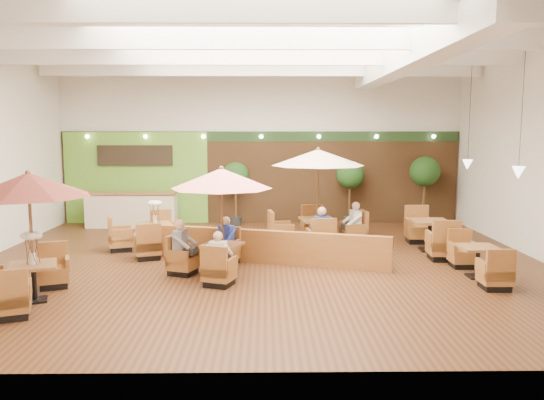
{
  "coord_description": "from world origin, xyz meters",
  "views": [
    {
      "loc": [
        0.11,
        -12.76,
        3.2
      ],
      "look_at": [
        0.3,
        0.5,
        1.5
      ],
      "focal_mm": 35.0,
      "sensor_mm": 36.0,
      "label": 1
    }
  ],
  "objects_px": {
    "diner_4": "(354,220)",
    "diner_1": "(225,235)",
    "diner_0": "(219,252)",
    "topiary_0": "(236,178)",
    "diner_3": "(321,226)",
    "booth_divider": "(270,247)",
    "table_2": "(318,180)",
    "topiary_2": "(425,174)",
    "table_1": "(219,196)",
    "table_5": "(430,236)",
    "table_0": "(27,208)",
    "table_3": "(146,234)",
    "diner_2": "(182,241)",
    "service_counter": "(132,210)",
    "topiary_1": "(350,177)",
    "table_4": "(478,262)"
  },
  "relations": [
    {
      "from": "diner_4",
      "to": "diner_1",
      "type": "bearing_deg",
      "value": 110.14
    },
    {
      "from": "diner_0",
      "to": "diner_4",
      "type": "bearing_deg",
      "value": 62.8
    },
    {
      "from": "topiary_0",
      "to": "diner_3",
      "type": "height_order",
      "value": "topiary_0"
    },
    {
      "from": "diner_1",
      "to": "booth_divider",
      "type": "bearing_deg",
      "value": -145.85
    },
    {
      "from": "table_2",
      "to": "topiary_2",
      "type": "bearing_deg",
      "value": 33.42
    },
    {
      "from": "table_1",
      "to": "diner_1",
      "type": "xyz_separation_m",
      "value": [
        0.06,
        0.9,
        -1.05
      ]
    },
    {
      "from": "topiary_0",
      "to": "table_5",
      "type": "bearing_deg",
      "value": -36.16
    },
    {
      "from": "table_2",
      "to": "topiary_0",
      "type": "bearing_deg",
      "value": 118.05
    },
    {
      "from": "table_0",
      "to": "diner_1",
      "type": "distance_m",
      "value": 4.58
    },
    {
      "from": "booth_divider",
      "to": "table_3",
      "type": "xyz_separation_m",
      "value": [
        -3.33,
        1.43,
        0.04
      ]
    },
    {
      "from": "booth_divider",
      "to": "diner_4",
      "type": "distance_m",
      "value": 3.04
    },
    {
      "from": "topiary_2",
      "to": "diner_1",
      "type": "xyz_separation_m",
      "value": [
        -6.46,
        -5.44,
        -1.04
      ]
    },
    {
      "from": "table_1",
      "to": "diner_0",
      "type": "bearing_deg",
      "value": -66.18
    },
    {
      "from": "table_1",
      "to": "diner_3",
      "type": "bearing_deg",
      "value": 56.78
    },
    {
      "from": "topiary_2",
      "to": "table_0",
      "type": "bearing_deg",
      "value": -140.43
    },
    {
      "from": "table_0",
      "to": "table_5",
      "type": "height_order",
      "value": "table_0"
    },
    {
      "from": "table_2",
      "to": "diner_2",
      "type": "height_order",
      "value": "table_2"
    },
    {
      "from": "service_counter",
      "to": "booth_divider",
      "type": "xyz_separation_m",
      "value": [
        4.63,
        -5.13,
        -0.17
      ]
    },
    {
      "from": "topiary_0",
      "to": "diner_2",
      "type": "relative_size",
      "value": 2.73
    },
    {
      "from": "table_1",
      "to": "diner_3",
      "type": "height_order",
      "value": "table_1"
    },
    {
      "from": "booth_divider",
      "to": "table_3",
      "type": "bearing_deg",
      "value": 173.31
    },
    {
      "from": "service_counter",
      "to": "topiary_2",
      "type": "relative_size",
      "value": 1.26
    },
    {
      "from": "service_counter",
      "to": "table_0",
      "type": "distance_m",
      "value": 8.11
    },
    {
      "from": "booth_divider",
      "to": "table_0",
      "type": "height_order",
      "value": "table_0"
    },
    {
      "from": "topiary_2",
      "to": "topiary_1",
      "type": "bearing_deg",
      "value": 180.0
    },
    {
      "from": "table_4",
      "to": "table_5",
      "type": "xyz_separation_m",
      "value": [
        -0.24,
        2.68,
        0.07
      ]
    },
    {
      "from": "service_counter",
      "to": "topiary_0",
      "type": "distance_m",
      "value": 3.68
    },
    {
      "from": "diner_1",
      "to": "diner_2",
      "type": "distance_m",
      "value": 1.27
    },
    {
      "from": "table_5",
      "to": "diner_1",
      "type": "distance_m",
      "value": 5.63
    },
    {
      "from": "table_4",
      "to": "diner_0",
      "type": "bearing_deg",
      "value": -173.74
    },
    {
      "from": "table_0",
      "to": "table_5",
      "type": "relative_size",
      "value": 0.92
    },
    {
      "from": "topiary_0",
      "to": "diner_3",
      "type": "xyz_separation_m",
      "value": [
        2.47,
        -4.49,
        -0.86
      ]
    },
    {
      "from": "table_3",
      "to": "topiary_2",
      "type": "xyz_separation_m",
      "value": [
        8.71,
        3.91,
        1.32
      ]
    },
    {
      "from": "table_4",
      "to": "diner_1",
      "type": "distance_m",
      "value": 5.82
    },
    {
      "from": "table_5",
      "to": "diner_4",
      "type": "distance_m",
      "value": 2.08
    },
    {
      "from": "diner_1",
      "to": "topiary_0",
      "type": "bearing_deg",
      "value": -61.17
    },
    {
      "from": "booth_divider",
      "to": "diner_0",
      "type": "distance_m",
      "value": 2.21
    },
    {
      "from": "service_counter",
      "to": "table_4",
      "type": "height_order",
      "value": "service_counter"
    },
    {
      "from": "table_1",
      "to": "topiary_1",
      "type": "bearing_deg",
      "value": 78.29
    },
    {
      "from": "table_3",
      "to": "diner_0",
      "type": "height_order",
      "value": "table_3"
    },
    {
      "from": "diner_0",
      "to": "diner_2",
      "type": "distance_m",
      "value": 1.27
    },
    {
      "from": "table_4",
      "to": "table_2",
      "type": "bearing_deg",
      "value": 135.97
    },
    {
      "from": "table_1",
      "to": "topiary_0",
      "type": "distance_m",
      "value": 6.34
    },
    {
      "from": "table_3",
      "to": "diner_4",
      "type": "xyz_separation_m",
      "value": [
        5.7,
        0.43,
        0.31
      ]
    },
    {
      "from": "table_2",
      "to": "table_3",
      "type": "xyz_separation_m",
      "value": [
        -4.68,
        -0.43,
        -1.44
      ]
    },
    {
      "from": "table_1",
      "to": "topiary_0",
      "type": "relative_size",
      "value": 1.17
    },
    {
      "from": "diner_1",
      "to": "diner_4",
      "type": "bearing_deg",
      "value": -121.85
    },
    {
      "from": "topiary_1",
      "to": "diner_4",
      "type": "bearing_deg",
      "value": -97.21
    },
    {
      "from": "topiary_2",
      "to": "table_4",
      "type": "bearing_deg",
      "value": -96.71
    },
    {
      "from": "diner_0",
      "to": "table_0",
      "type": "bearing_deg",
      "value": -149.0
    }
  ]
}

